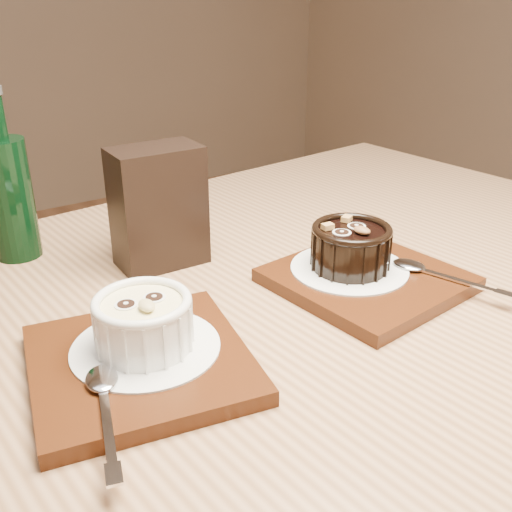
{
  "coord_description": "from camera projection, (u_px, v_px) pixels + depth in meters",
  "views": [
    {
      "loc": [
        -0.36,
        -0.44,
        1.06
      ],
      "look_at": [
        -0.07,
        -0.01,
        0.81
      ],
      "focal_mm": 42.0,
      "sensor_mm": 36.0,
      "label": 1
    }
  ],
  "objects": [
    {
      "name": "tray_right",
      "position": [
        367.0,
        280.0,
        0.66
      ],
      "size": [
        0.2,
        0.2,
        0.01
      ],
      "primitive_type": "cube",
      "rotation": [
        0.0,
        0.0,
        0.1
      ],
      "color": "#441E0B",
      "rests_on": "table"
    },
    {
      "name": "table",
      "position": [
        267.0,
        384.0,
        0.65
      ],
      "size": [
        1.27,
        0.91,
        0.75
      ],
      "rotation": [
        0.0,
        0.0,
        0.09
      ],
      "color": "brown",
      "rests_on": "ground"
    },
    {
      "name": "doily_right",
      "position": [
        349.0,
        268.0,
        0.66
      ],
      "size": [
        0.13,
        0.13,
        0.0
      ],
      "primitive_type": "cylinder",
      "color": "white",
      "rests_on": "tray_right"
    },
    {
      "name": "condiment_stand",
      "position": [
        158.0,
        207.0,
        0.68
      ],
      "size": [
        0.1,
        0.06,
        0.14
      ],
      "primitive_type": "cube",
      "rotation": [
        0.0,
        0.0,
        -0.03
      ],
      "color": "black",
      "rests_on": "table"
    },
    {
      "name": "ramekin_white",
      "position": [
        143.0,
        320.0,
        0.51
      ],
      "size": [
        0.08,
        0.08,
        0.05
      ],
      "rotation": [
        0.0,
        0.0,
        -0.07
      ],
      "color": "white",
      "rests_on": "doily_left"
    },
    {
      "name": "green_bottle",
      "position": [
        9.0,
        194.0,
        0.7
      ],
      "size": [
        0.05,
        0.05,
        0.2
      ],
      "color": "black",
      "rests_on": "table"
    },
    {
      "name": "ramekin_dark",
      "position": [
        351.0,
        245.0,
        0.65
      ],
      "size": [
        0.09,
        0.09,
        0.05
      ],
      "rotation": [
        0.0,
        0.0,
        0.18
      ],
      "color": "black",
      "rests_on": "doily_right"
    },
    {
      "name": "spoon_right",
      "position": [
        439.0,
        274.0,
        0.64
      ],
      "size": [
        0.07,
        0.14,
        0.01
      ],
      "primitive_type": null,
      "rotation": [
        0.0,
        0.0,
        0.31
      ],
      "color": "white",
      "rests_on": "tray_right"
    },
    {
      "name": "spoon_left",
      "position": [
        105.0,
        406.0,
        0.45
      ],
      "size": [
        0.06,
        0.14,
        0.01
      ],
      "primitive_type": null,
      "rotation": [
        0.0,
        0.0,
        -0.29
      ],
      "color": "white",
      "rests_on": "tray_left"
    },
    {
      "name": "tray_left",
      "position": [
        140.0,
        363.0,
        0.51
      ],
      "size": [
        0.21,
        0.21,
        0.01
      ],
      "primitive_type": "cube",
      "rotation": [
        0.0,
        0.0,
        -0.2
      ],
      "color": "#441E0B",
      "rests_on": "table"
    },
    {
      "name": "doily_left",
      "position": [
        146.0,
        347.0,
        0.52
      ],
      "size": [
        0.13,
        0.13,
        0.0
      ],
      "primitive_type": "cylinder",
      "color": "white",
      "rests_on": "tray_left"
    }
  ]
}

